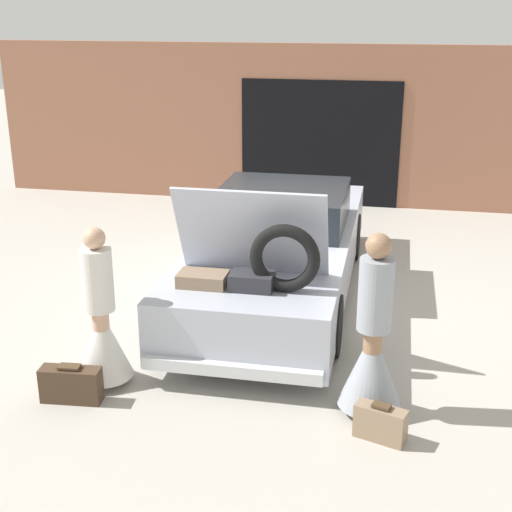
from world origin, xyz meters
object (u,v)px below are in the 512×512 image
at_px(person_right, 372,351).
at_px(person_left, 101,329).
at_px(car, 278,249).
at_px(suitcase_beside_left_person, 71,384).
at_px(suitcase_beside_right_person, 380,423).

bearing_deg(person_right, person_left, 80.59).
bearing_deg(car, person_left, -116.93).
relative_size(car, person_left, 3.24).
height_order(person_left, suitcase_beside_left_person, person_left).
distance_m(suitcase_beside_left_person, suitcase_beside_right_person, 2.78).
bearing_deg(suitcase_beside_left_person, car, 63.70).
xyz_separation_m(car, suitcase_beside_left_person, (-1.42, -2.87, -0.43)).
bearing_deg(suitcase_beside_left_person, person_right, 7.34).
bearing_deg(person_left, car, 142.17).
xyz_separation_m(person_left, suitcase_beside_left_person, (-0.16, -0.39, -0.39)).
relative_size(person_left, suitcase_beside_left_person, 2.75).
relative_size(car, suitcase_beside_left_person, 8.91).
xyz_separation_m(car, person_right, (1.26, -2.52, 0.00)).
distance_m(car, person_left, 2.78).
relative_size(car, person_right, 3.01).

